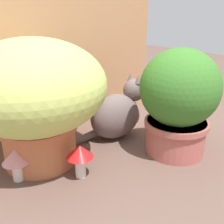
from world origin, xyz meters
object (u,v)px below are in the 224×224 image
at_px(leafy_planter, 179,100).
at_px(mushroom_ornament_pink, 16,159).
at_px(grass_planter, 35,94).
at_px(mushroom_ornament_red, 80,154).
at_px(cat, 118,113).

distance_m(leafy_planter, mushroom_ornament_pink, 0.68).
xyz_separation_m(grass_planter, mushroom_ornament_red, (0.08, -0.19, -0.20)).
bearing_deg(leafy_planter, grass_planter, 153.25).
height_order(cat, mushroom_ornament_red, cat).
height_order(grass_planter, leafy_planter, grass_planter).
bearing_deg(leafy_planter, cat, 113.35).
xyz_separation_m(leafy_planter, cat, (-0.12, 0.27, -0.12)).
distance_m(leafy_planter, cat, 0.32).
relative_size(grass_planter, cat, 1.48).
relative_size(cat, mushroom_ornament_red, 2.84).
xyz_separation_m(grass_planter, leafy_planter, (0.52, -0.26, -0.05)).
xyz_separation_m(mushroom_ornament_pink, mushroom_ornament_red, (0.20, -0.11, 0.00)).
height_order(grass_planter, mushroom_ornament_red, grass_planter).
xyz_separation_m(cat, mushroom_ornament_red, (-0.32, -0.20, -0.03)).
xyz_separation_m(grass_planter, cat, (0.40, 0.01, -0.17)).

